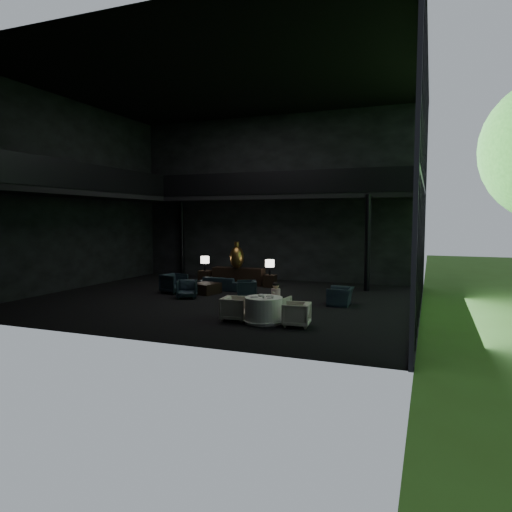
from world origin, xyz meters
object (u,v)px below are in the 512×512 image
(side_table_right, at_px, (270,281))
(child, at_px, (276,292))
(lounge_armchair_south, at_px, (187,289))
(dining_chair_north, at_px, (278,306))
(lounge_armchair_east, at_px, (247,289))
(coffee_table, at_px, (205,288))
(console, at_px, (239,276))
(side_table_left, at_px, (206,277))
(dining_chair_east, at_px, (296,314))
(table_lamp_left, at_px, (205,260))
(dining_table, at_px, (264,312))
(dining_chair_west, at_px, (235,307))
(lounge_armchair_west, at_px, (174,281))
(sofa, at_px, (221,282))
(table_lamp_right, at_px, (270,264))
(window_armchair, at_px, (341,295))
(bronze_urn, at_px, (237,257))

(side_table_right, distance_m, child, 5.99)
(lounge_armchair_south, bearing_deg, dining_chair_north, -46.50)
(side_table_right, distance_m, dining_chair_north, 5.96)
(lounge_armchair_east, relative_size, coffee_table, 0.73)
(console, distance_m, dining_chair_north, 6.91)
(side_table_left, xyz_separation_m, dining_chair_east, (6.31, -6.73, 0.06))
(table_lamp_left, distance_m, dining_table, 8.49)
(console, relative_size, dining_chair_west, 3.16)
(dining_chair_north, bearing_deg, side_table_left, -39.38)
(coffee_table, bearing_deg, dining_chair_north, -36.29)
(side_table_left, xyz_separation_m, coffee_table, (1.35, -2.65, -0.09))
(console, relative_size, dining_table, 1.96)
(lounge_armchair_west, bearing_deg, sofa, -30.05)
(console, distance_m, lounge_armchair_west, 3.47)
(lounge_armchair_south, height_order, coffee_table, lounge_armchair_south)
(side_table_left, relative_size, dining_table, 0.49)
(lounge_armchair_south, bearing_deg, side_table_left, 83.49)
(coffee_table, bearing_deg, table_lamp_right, 54.05)
(console, relative_size, sofa, 1.42)
(side_table_left, distance_m, window_armchair, 7.57)
(console, distance_m, table_lamp_left, 1.76)
(sofa, xyz_separation_m, lounge_armchair_west, (-1.44, -1.46, 0.14))
(side_table_left, bearing_deg, sofa, -44.54)
(table_lamp_left, relative_size, dining_chair_north, 1.06)
(sofa, height_order, dining_chair_east, dining_chair_east)
(side_table_left, height_order, lounge_armchair_east, lounge_armchair_east)
(child, bearing_deg, window_armchair, -121.71)
(table_lamp_left, distance_m, table_lamp_right, 3.20)
(sofa, height_order, dining_table, dining_table)
(dining_chair_north, height_order, child, child)
(table_lamp_left, bearing_deg, dining_chair_north, -45.86)
(child, bearing_deg, dining_chair_north, -145.30)
(dining_chair_north, height_order, dining_chair_east, dining_chair_east)
(sofa, xyz_separation_m, dining_chair_north, (3.86, -4.11, -0.02))
(coffee_table, height_order, dining_chair_west, dining_chair_west)
(dining_chair_north, bearing_deg, dining_chair_west, 52.98)
(lounge_armchair_east, height_order, dining_table, dining_table)
(window_armchair, distance_m, child, 2.96)
(sofa, height_order, coffee_table, sofa)
(console, height_order, child, child)
(table_lamp_left, distance_m, child, 7.73)
(side_table_left, height_order, lounge_armchair_south, lounge_armchair_south)
(console, xyz_separation_m, sofa, (-0.08, -1.66, -0.05))
(console, bearing_deg, lounge_armchair_west, -115.94)
(lounge_armchair_west, bearing_deg, dining_table, -110.62)
(lounge_armchair_west, height_order, dining_chair_north, lounge_armchair_west)
(bronze_urn, relative_size, dining_table, 0.97)
(table_lamp_left, relative_size, dining_chair_east, 0.94)
(console, relative_size, lounge_armchair_east, 3.46)
(table_lamp_left, height_order, dining_chair_west, table_lamp_left)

